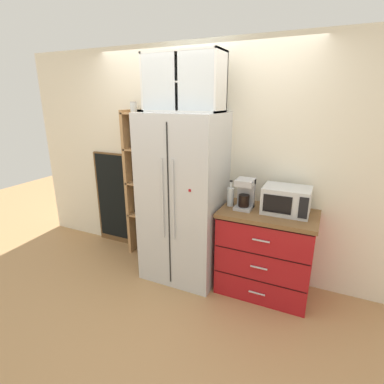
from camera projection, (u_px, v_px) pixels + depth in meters
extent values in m
plane|color=tan|center=(184.00, 273.00, 3.48)|extent=(10.53, 10.53, 0.00)
cube|color=silver|center=(198.00, 160.00, 3.44)|extent=(4.85, 0.10, 2.55)
cube|color=silver|center=(184.00, 199.00, 3.22)|extent=(0.83, 0.66, 1.83)
cube|color=black|center=(169.00, 209.00, 2.93)|extent=(0.01, 0.01, 1.69)
cylinder|color=silver|center=(163.00, 199.00, 2.92)|extent=(0.02, 0.02, 0.83)
cylinder|color=silver|center=(173.00, 201.00, 2.87)|extent=(0.02, 0.02, 0.83)
cube|color=#A8161C|center=(190.00, 191.00, 2.77)|extent=(0.02, 0.01, 0.02)
cube|color=brown|center=(150.00, 183.00, 3.79)|extent=(0.47, 0.04, 1.84)
cube|color=tan|center=(131.00, 184.00, 3.75)|extent=(0.04, 0.23, 1.84)
cube|color=tan|center=(157.00, 188.00, 3.59)|extent=(0.04, 0.23, 1.84)
cube|color=tan|center=(145.00, 215.00, 3.79)|extent=(0.41, 0.23, 0.02)
cylinder|color=silver|center=(139.00, 209.00, 3.78)|extent=(0.07, 0.07, 0.14)
cylinder|color=white|center=(139.00, 210.00, 3.79)|extent=(0.06, 0.06, 0.09)
cylinder|color=#B2B2B7|center=(138.00, 203.00, 3.76)|extent=(0.07, 0.07, 0.01)
cylinder|color=silver|center=(151.00, 211.00, 3.74)|extent=(0.08, 0.08, 0.10)
cylinder|color=#B77A38|center=(151.00, 213.00, 3.74)|extent=(0.07, 0.07, 0.07)
cylinder|color=#B2B2B7|center=(151.00, 207.00, 3.72)|extent=(0.07, 0.07, 0.01)
cube|color=tan|center=(143.00, 183.00, 3.66)|extent=(0.41, 0.23, 0.02)
cylinder|color=silver|center=(137.00, 177.00, 3.69)|extent=(0.07, 0.07, 0.11)
cylinder|color=beige|center=(137.00, 179.00, 3.70)|extent=(0.06, 0.06, 0.07)
cylinder|color=#B2B2B7|center=(137.00, 173.00, 3.67)|extent=(0.07, 0.07, 0.01)
cylinder|color=silver|center=(144.00, 178.00, 3.64)|extent=(0.07, 0.07, 0.13)
cylinder|color=#E0C67F|center=(144.00, 179.00, 3.65)|extent=(0.06, 0.06, 0.09)
cylinder|color=#B2B2B7|center=(144.00, 172.00, 3.62)|extent=(0.07, 0.07, 0.01)
cylinder|color=silver|center=(151.00, 179.00, 3.59)|extent=(0.08, 0.08, 0.11)
cylinder|color=#2D2D2D|center=(151.00, 181.00, 3.60)|extent=(0.07, 0.07, 0.08)
cylinder|color=#B2B2B7|center=(151.00, 174.00, 3.58)|extent=(0.08, 0.08, 0.01)
cube|color=tan|center=(142.00, 150.00, 3.53)|extent=(0.41, 0.23, 0.02)
cylinder|color=silver|center=(135.00, 144.00, 3.57)|extent=(0.07, 0.07, 0.09)
cylinder|color=#382316|center=(135.00, 146.00, 3.57)|extent=(0.06, 0.06, 0.06)
cylinder|color=#B2B2B7|center=(135.00, 140.00, 3.55)|extent=(0.07, 0.07, 0.01)
cylinder|color=silver|center=(141.00, 144.00, 3.50)|extent=(0.07, 0.07, 0.13)
cylinder|color=brown|center=(141.00, 145.00, 3.51)|extent=(0.06, 0.06, 0.09)
cylinder|color=#B2B2B7|center=(140.00, 138.00, 3.48)|extent=(0.06, 0.06, 0.01)
cylinder|color=silver|center=(150.00, 144.00, 3.47)|extent=(0.08, 0.08, 0.12)
cylinder|color=white|center=(150.00, 146.00, 3.48)|extent=(0.07, 0.07, 0.08)
cylinder|color=#B2B2B7|center=(149.00, 138.00, 3.45)|extent=(0.08, 0.08, 0.01)
cube|color=tan|center=(140.00, 113.00, 3.40)|extent=(0.41, 0.23, 0.02)
cylinder|color=silver|center=(134.00, 108.00, 3.42)|extent=(0.08, 0.08, 0.11)
cylinder|color=#CCB78C|center=(134.00, 109.00, 3.43)|extent=(0.07, 0.07, 0.07)
cylinder|color=#B2B2B7|center=(133.00, 102.00, 3.40)|extent=(0.08, 0.08, 0.01)
cube|color=#A8161C|center=(265.00, 254.00, 3.04)|extent=(0.91, 0.55, 0.86)
cube|color=brown|center=(268.00, 214.00, 2.91)|extent=(0.94, 0.58, 0.04)
cube|color=black|center=(258.00, 281.00, 2.85)|extent=(0.89, 0.00, 0.01)
cube|color=silver|center=(257.00, 293.00, 2.88)|extent=(0.16, 0.01, 0.01)
cube|color=black|center=(260.00, 255.00, 2.76)|extent=(0.89, 0.00, 0.01)
cube|color=silver|center=(259.00, 268.00, 2.79)|extent=(0.16, 0.01, 0.01)
cube|color=black|center=(262.00, 227.00, 2.68)|extent=(0.89, 0.00, 0.01)
cube|color=silver|center=(261.00, 241.00, 2.71)|extent=(0.16, 0.01, 0.01)
cube|color=silver|center=(286.00, 200.00, 2.84)|extent=(0.44, 0.32, 0.26)
cube|color=black|center=(277.00, 204.00, 2.73)|extent=(0.26, 0.01, 0.17)
cube|color=black|center=(303.00, 208.00, 2.63)|extent=(0.08, 0.01, 0.20)
cube|color=#B7B7BC|center=(244.00, 207.00, 2.98)|extent=(0.17, 0.20, 0.03)
cube|color=#B7B7BC|center=(246.00, 193.00, 3.00)|extent=(0.17, 0.06, 0.30)
cube|color=#B7B7BC|center=(245.00, 182.00, 2.90)|extent=(0.17, 0.20, 0.06)
cylinder|color=black|center=(244.00, 201.00, 2.95)|extent=(0.11, 0.11, 0.12)
cylinder|color=silver|center=(269.00, 207.00, 2.89)|extent=(0.08, 0.08, 0.10)
torus|color=silver|center=(274.00, 207.00, 2.86)|extent=(0.05, 0.01, 0.05)
cylinder|color=#8CA37F|center=(269.00, 206.00, 2.90)|extent=(0.07, 0.07, 0.10)
torus|color=#8CA37F|center=(274.00, 207.00, 2.88)|extent=(0.05, 0.01, 0.05)
cylinder|color=silver|center=(231.00, 197.00, 3.04)|extent=(0.07, 0.07, 0.19)
cone|color=silver|center=(231.00, 188.00, 3.01)|extent=(0.07, 0.07, 0.04)
cylinder|color=silver|center=(231.00, 185.00, 3.00)|extent=(0.03, 0.03, 0.07)
cylinder|color=black|center=(231.00, 181.00, 2.99)|extent=(0.03, 0.03, 0.01)
cube|color=silver|center=(190.00, 83.00, 3.00)|extent=(0.80, 0.02, 0.56)
cube|color=silver|center=(183.00, 52.00, 2.79)|extent=(0.80, 0.32, 0.02)
cube|color=silver|center=(184.00, 111.00, 2.95)|extent=(0.80, 0.32, 0.02)
cube|color=silver|center=(150.00, 83.00, 3.03)|extent=(0.02, 0.32, 0.56)
cube|color=silver|center=(221.00, 82.00, 2.72)|extent=(0.02, 0.32, 0.56)
cube|color=silver|center=(184.00, 82.00, 2.87)|extent=(0.77, 0.30, 0.02)
cube|color=silver|center=(158.00, 82.00, 2.82)|extent=(0.37, 0.01, 0.52)
cube|color=silver|center=(196.00, 81.00, 2.66)|extent=(0.37, 0.01, 0.52)
cylinder|color=silver|center=(160.00, 109.00, 3.06)|extent=(0.05, 0.05, 0.00)
cylinder|color=silver|center=(160.00, 106.00, 3.05)|extent=(0.01, 0.01, 0.07)
cone|color=silver|center=(160.00, 100.00, 3.03)|extent=(0.06, 0.06, 0.05)
cylinder|color=silver|center=(210.00, 110.00, 2.84)|extent=(0.05, 0.05, 0.00)
cylinder|color=silver|center=(210.00, 107.00, 2.83)|extent=(0.01, 0.01, 0.07)
cone|color=silver|center=(210.00, 100.00, 2.81)|extent=(0.06, 0.06, 0.05)
cylinder|color=white|center=(162.00, 79.00, 2.96)|extent=(0.06, 0.06, 0.07)
cylinder|color=white|center=(206.00, 77.00, 2.76)|extent=(0.06, 0.06, 0.07)
cube|color=brown|center=(115.00, 199.00, 4.06)|extent=(0.60, 0.04, 1.28)
cube|color=black|center=(114.00, 197.00, 4.04)|extent=(0.54, 0.01, 1.18)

